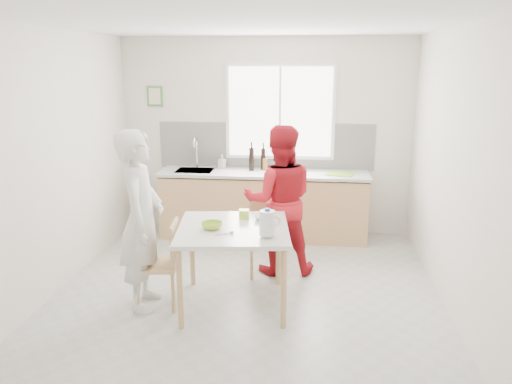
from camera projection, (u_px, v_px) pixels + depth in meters
The scene contains 21 objects.
ground at pixel (245, 300), 5.10m from camera, with size 4.50×4.50×0.00m, color #B7B7B2.
room_shell at pixel (244, 140), 4.69m from camera, with size 4.50×4.50×4.50m.
window at pixel (280, 112), 6.80m from camera, with size 1.50×0.06×1.30m.
backsplash at pixel (265, 146), 6.95m from camera, with size 3.00×0.02×0.65m, color white.
picture_frame at pixel (155, 96), 6.94m from camera, with size 0.22×0.03×0.28m.
kitchen_counter at pixel (263, 207), 6.87m from camera, with size 2.84×0.64×1.37m.
dining_table at pixel (233, 235), 4.83m from camera, with size 1.17×1.17×0.81m.
chair_left at pixel (164, 260), 4.89m from camera, with size 0.44×0.44×0.86m.
chair_far at pixel (267, 231), 5.68m from camera, with size 0.45×0.45×0.88m.
person_white at pixel (141, 221), 4.78m from camera, with size 0.64×0.42×1.76m, color silver.
person_red at pixel (279, 200), 5.61m from camera, with size 0.83×0.64×1.70m, color red.
bowl_green at pixel (212, 226), 4.75m from camera, with size 0.20×0.20×0.06m, color #97C52D.
bowl_white at pixel (264, 217), 5.04m from camera, with size 0.20×0.20×0.05m, color white.
milk_jug at pixel (268, 223), 4.50m from camera, with size 0.20×0.14×0.25m.
green_box at pixel (244, 214), 5.07m from camera, with size 0.10×0.10×0.09m, color #ACD731.
spoon at pixel (224, 234), 4.59m from camera, with size 0.01×0.01×0.16m, color #A5A5AA.
cutting_board at pixel (340, 174), 6.58m from camera, with size 0.35×0.25×0.01m, color #7AB329.
wine_bottle_a at pixel (251, 159), 6.79m from camera, with size 0.07×0.07×0.32m, color black.
wine_bottle_b at pixel (263, 159), 6.86m from camera, with size 0.07×0.07×0.30m, color black.
jar_amber at pixel (265, 165), 6.82m from camera, with size 0.06×0.06×0.16m, color #965620.
soap_bottle at pixel (222, 161), 6.97m from camera, with size 0.08×0.09×0.19m, color #999999.
Camera 1 is at (0.63, -4.62, 2.35)m, focal length 35.00 mm.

